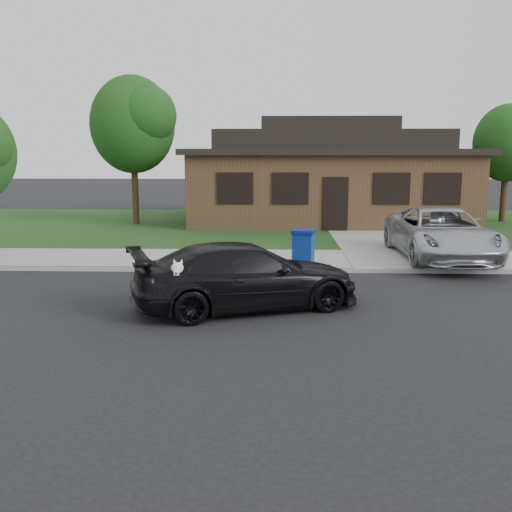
{
  "coord_description": "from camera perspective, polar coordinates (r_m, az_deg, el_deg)",
  "views": [
    {
      "loc": [
        1.55,
        -11.79,
        3.23
      ],
      "look_at": [
        1.19,
        -0.09,
        1.1
      ],
      "focal_mm": 40.0,
      "sensor_mm": 36.0,
      "label": 1
    }
  ],
  "objects": [
    {
      "name": "tree_1",
      "position": [
        28.25,
        24.22,
        10.4
      ],
      "size": [
        3.15,
        3.0,
        5.25
      ],
      "color": "#332114",
      "rests_on": "ground"
    },
    {
      "name": "recycling_bin",
      "position": [
        16.01,
        4.76,
        0.89
      ],
      "size": [
        0.72,
        0.72,
        0.99
      ],
      "rotation": [
        0.0,
        0.0,
        -0.25
      ],
      "color": "navy",
      "rests_on": "sidewalk"
    },
    {
      "name": "driveway",
      "position": [
        22.46,
        13.2,
        1.95
      ],
      "size": [
        4.5,
        13.0,
        0.14
      ],
      "primitive_type": "cube",
      "color": "gray",
      "rests_on": "ground"
    },
    {
      "name": "sidewalk",
      "position": [
        17.15,
        -3.44,
        -0.36
      ],
      "size": [
        60.0,
        3.0,
        0.12
      ],
      "primitive_type": "cube",
      "color": "gray",
      "rests_on": "ground"
    },
    {
      "name": "lawn",
      "position": [
        25.04,
        -1.78,
        3.04
      ],
      "size": [
        60.0,
        13.0,
        0.13
      ],
      "primitive_type": "cube",
      "color": "#193814",
      "rests_on": "ground"
    },
    {
      "name": "house",
      "position": [
        26.92,
        7.07,
        7.9
      ],
      "size": [
        12.6,
        8.6,
        4.65
      ],
      "color": "#422B1C",
      "rests_on": "ground"
    },
    {
      "name": "sedan",
      "position": [
        11.88,
        -1.01,
        -2.02
      ],
      "size": [
        5.14,
        3.46,
        1.38
      ],
      "rotation": [
        0.0,
        0.0,
        1.92
      ],
      "color": "black",
      "rests_on": "ground"
    },
    {
      "name": "ground",
      "position": [
        12.32,
        -5.54,
        -4.93
      ],
      "size": [
        120.0,
        120.0,
        0.0
      ],
      "primitive_type": "plane",
      "color": "black",
      "rests_on": "ground"
    },
    {
      "name": "minivan",
      "position": [
        17.72,
        17.99,
        2.18
      ],
      "size": [
        2.52,
        5.35,
        1.48
      ],
      "primitive_type": "imported",
      "rotation": [
        0.0,
        0.0,
        0.01
      ],
      "color": "#B9BBC1",
      "rests_on": "driveway"
    },
    {
      "name": "tree_0",
      "position": [
        25.39,
        -11.93,
        12.91
      ],
      "size": [
        3.78,
        3.6,
        6.34
      ],
      "color": "#332114",
      "rests_on": "ground"
    },
    {
      "name": "curb",
      "position": [
        15.69,
        -3.93,
        -1.37
      ],
      "size": [
        60.0,
        0.12,
        0.12
      ],
      "primitive_type": "cube",
      "color": "gray",
      "rests_on": "ground"
    }
  ]
}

